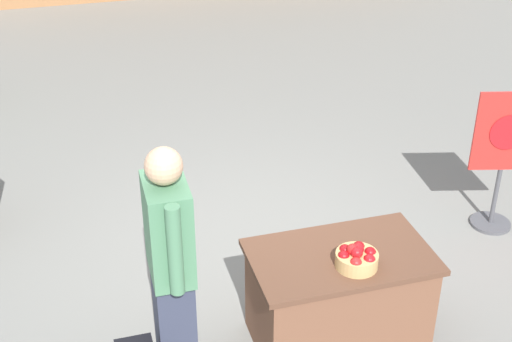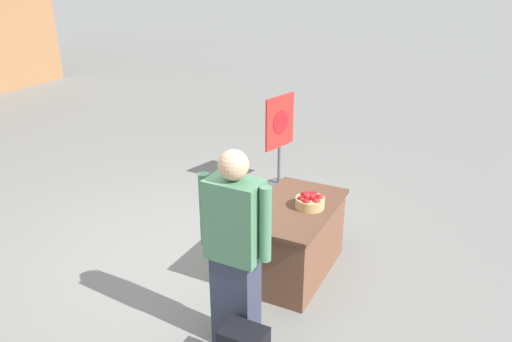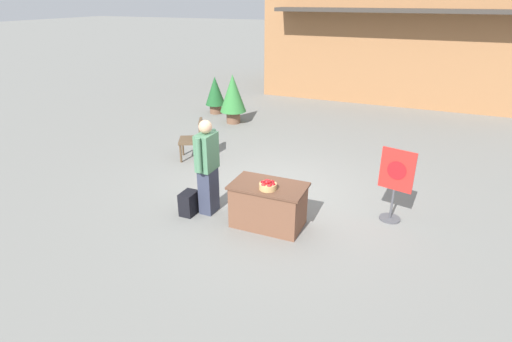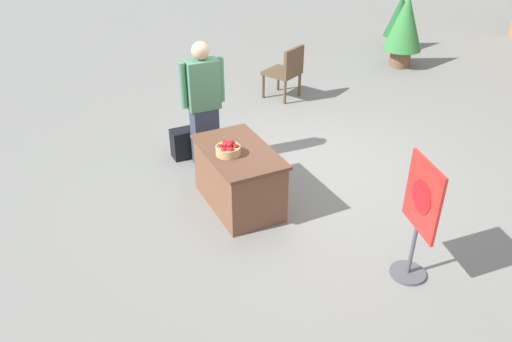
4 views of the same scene
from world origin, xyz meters
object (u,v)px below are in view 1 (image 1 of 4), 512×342
Objects in this scene: apple_basket at (357,258)px; poster_board at (503,156)px; display_table at (338,298)px; person_visitor at (171,266)px.

poster_board is (1.86, 1.15, -0.11)m from apple_basket.
apple_basket is (0.04, -0.15, 0.44)m from display_table.
person_visitor is at bearing 179.10° from display_table.
display_table is at bearing 0.00° from person_visitor.
poster_board reaches higher than display_table.
apple_basket is 2.19m from poster_board.
apple_basket is 0.22× the size of poster_board.
person_visitor reaches higher than display_table.
apple_basket is 1.21m from person_visitor.
apple_basket is 0.16× the size of person_visitor.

